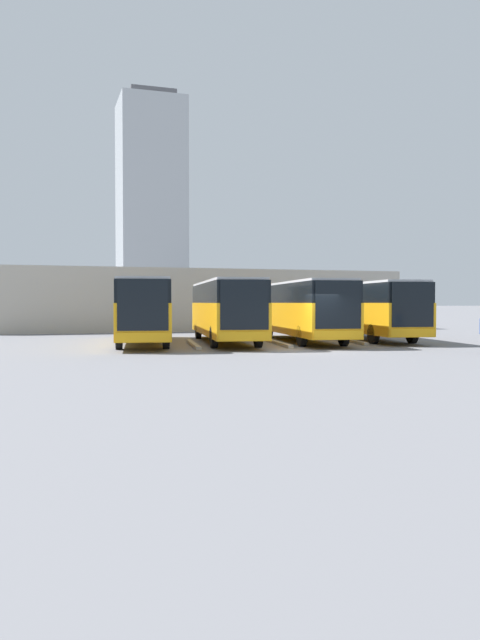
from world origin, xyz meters
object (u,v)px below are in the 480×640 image
bus_0 (366,308)px  bus_2 (225,308)px  bus_3 (142,309)px  bus_1 (302,308)px

bus_0 → bus_2: bearing=11.2°
bus_3 → bus_2: bearing=-177.4°
bus_0 → bus_3: 12.94m
bus_1 → bus_2: same height
bus_2 → bus_3: size_ratio=1.00×
bus_2 → bus_0: bearing=-168.8°
bus_0 → bus_2: same height
bus_3 → bus_1: bearing=-176.5°
bus_1 → bus_2: bearing=4.4°
bus_1 → bus_2: (4.31, -0.30, 0.00)m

